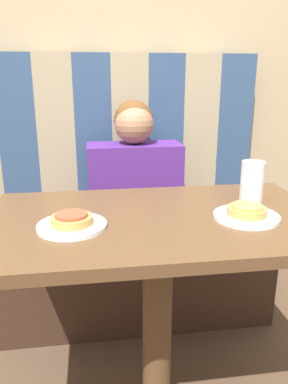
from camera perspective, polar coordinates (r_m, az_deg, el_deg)
The scene contains 10 objects.
wall_back at distance 2.04m, azimuth -2.69°, elevation 21.06°, with size 7.00×0.05×2.60m.
booth_seat at distance 1.95m, azimuth -1.34°, elevation -11.07°, with size 1.28×0.52×0.48m.
booth_backrest at distance 1.95m, azimuth -2.22°, elevation 8.67°, with size 1.28×0.09×0.79m.
dining_table at distance 1.21m, azimuth 2.16°, elevation -8.39°, with size 1.06×0.62×0.75m.
person at distance 1.77m, azimuth -1.47°, elevation 3.64°, with size 0.44×0.21×0.58m.
plate_left at distance 1.09m, azimuth -10.92°, elevation -5.07°, with size 0.20×0.20×0.01m.
plate_right at distance 1.18m, azimuth 15.32°, elevation -3.63°, with size 0.20×0.20×0.01m.
pizza_left at distance 1.09m, azimuth -10.98°, elevation -4.08°, with size 0.12×0.12×0.03m.
pizza_right at distance 1.18m, azimuth 15.39°, elevation -2.71°, with size 0.12×0.12×0.03m.
drinking_cup at distance 1.34m, azimuth 16.15°, elevation 1.58°, with size 0.08×0.08×0.14m.
Camera 1 is at (-0.20, -1.07, 1.16)m, focal length 35.00 mm.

